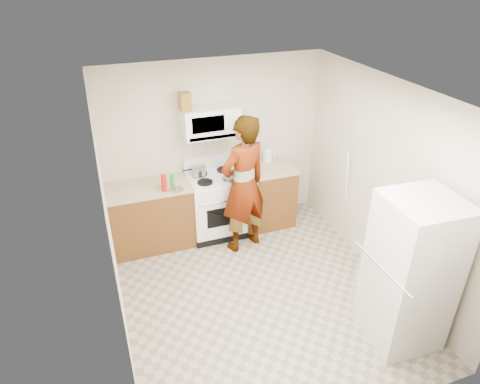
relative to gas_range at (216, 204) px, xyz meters
name	(u,v)px	position (x,y,z in m)	size (l,w,h in m)	color
floor	(259,293)	(0.10, -1.48, -0.49)	(3.60, 3.60, 0.00)	gray
back_wall	(215,146)	(0.10, 0.31, 0.76)	(3.20, 0.02, 2.50)	beige
right_wall	(384,184)	(1.69, -1.48, 0.76)	(0.02, 3.60, 2.50)	beige
cabinet_left	(151,217)	(-0.94, 0.01, -0.04)	(1.12, 0.62, 0.90)	brown
counter_left	(148,188)	(-0.94, 0.01, 0.43)	(1.14, 0.64, 0.04)	tan
cabinet_right	(265,196)	(0.78, 0.01, -0.04)	(0.80, 0.62, 0.90)	brown
counter_right	(266,169)	(0.78, 0.01, 0.43)	(0.82, 0.64, 0.04)	tan
gas_range	(216,204)	(0.00, 0.00, 0.00)	(0.76, 0.65, 1.13)	white
microwave	(210,121)	(0.00, 0.13, 1.21)	(0.76, 0.38, 0.40)	white
person	(244,185)	(0.26, -0.47, 0.49)	(0.71, 0.47, 1.95)	tan
fridge	(410,273)	(1.28, -2.57, 0.36)	(0.70, 0.70, 1.70)	#B9B9B5
kettle	(268,156)	(0.89, 0.21, 0.54)	(0.15, 0.15, 0.17)	silver
jug	(185,102)	(-0.34, 0.08, 1.53)	(0.14, 0.14, 0.24)	brown
saucepan	(199,171)	(-0.20, 0.10, 0.52)	(0.20, 0.20, 0.11)	#A8A9AD
tray	(233,177)	(0.21, -0.16, 0.47)	(0.25, 0.16, 0.05)	silver
bottle_spray	(164,183)	(-0.75, -0.19, 0.57)	(0.07, 0.07, 0.23)	red
bottle_hot_sauce	(165,183)	(-0.72, -0.13, 0.54)	(0.06, 0.06, 0.18)	orange
bottle_green_cap	(173,181)	(-0.62, -0.12, 0.54)	(0.06, 0.06, 0.19)	#1A902A
pot_lid	(176,189)	(-0.60, -0.20, 0.45)	(0.21, 0.21, 0.01)	silver
broom	(346,194)	(1.70, -0.75, 0.23)	(0.03, 0.03, 1.43)	white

